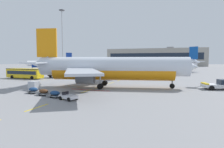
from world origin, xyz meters
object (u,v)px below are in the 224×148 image
object	(u,v)px
pushback_tug	(220,85)
airliner_mid_left	(51,64)
apron_shuttle_bus	(25,73)
apron_light_mast_near	(62,34)
airliner_foreground	(109,68)
ground_power_truck	(58,72)
baggage_train	(49,93)
airliner_far_center	(170,63)
uld_cargo_container	(34,85)

from	to	relation	value
pushback_tug	airliner_mid_left	xyz separation A→B (m)	(-78.71, 51.98, 2.22)
pushback_tug	apron_shuttle_bus	size ratio (longest dim) A/B	0.54
airliner_mid_left	apron_light_mast_near	world-z (taller)	apron_light_mast_near
airliner_foreground	apron_shuttle_bus	size ratio (longest dim) A/B	2.86
pushback_tug	ground_power_truck	size ratio (longest dim) A/B	0.89
baggage_train	pushback_tug	bearing A→B (deg)	32.65
airliner_foreground	pushback_tug	size ratio (longest dim) A/B	5.32
airliner_far_center	uld_cargo_container	bearing A→B (deg)	-105.92
airliner_foreground	baggage_train	xyz separation A→B (m)	(-5.40, -12.29, -3.42)
pushback_tug	airliner_far_center	xyz separation A→B (m)	(-12.67, 59.41, 2.77)
airliner_foreground	baggage_train	distance (m)	13.85
airliner_mid_left	apron_shuttle_bus	xyz separation A→B (m)	(27.66, -48.26, -1.37)
baggage_train	uld_cargo_container	distance (m)	8.15
pushback_tug	uld_cargo_container	size ratio (longest dim) A/B	4.02
airliner_far_center	apron_light_mast_near	size ratio (longest dim) A/B	1.04
uld_cargo_container	airliner_far_center	bearing A→B (deg)	74.08
apron_light_mast_near	apron_shuttle_bus	bearing A→B (deg)	-75.46
apron_shuttle_bus	ground_power_truck	bearing A→B (deg)	36.18
ground_power_truck	baggage_train	bearing A→B (deg)	-56.89
baggage_train	apron_light_mast_near	world-z (taller)	apron_light_mast_near
uld_cargo_container	apron_light_mast_near	size ratio (longest dim) A/B	0.06
apron_shuttle_bus	baggage_train	distance (m)	32.19
apron_light_mast_near	airliner_foreground	bearing A→B (deg)	-46.27
pushback_tug	apron_light_mast_near	xyz separation A→B (m)	(-59.30, 35.54, 16.41)
pushback_tug	uld_cargo_container	world-z (taller)	pushback_tug
baggage_train	ground_power_truck	bearing A→B (deg)	123.11
apron_shuttle_bus	uld_cargo_container	world-z (taller)	apron_shuttle_bus
airliner_far_center	baggage_train	size ratio (longest dim) A/B	2.57
ground_power_truck	uld_cargo_container	size ratio (longest dim) A/B	4.53
ground_power_truck	apron_light_mast_near	distance (m)	34.44
airliner_far_center	airliner_mid_left	bearing A→B (deg)	-173.58
airliner_far_center	apron_light_mast_near	bearing A→B (deg)	-152.89
pushback_tug	apron_shuttle_bus	distance (m)	51.19
ground_power_truck	baggage_train	distance (m)	31.27
apron_shuttle_bus	airliner_foreground	bearing A→B (deg)	-15.39
pushback_tug	apron_shuttle_bus	xyz separation A→B (m)	(-51.05, 3.71, 0.85)
pushback_tug	airliner_far_center	size ratio (longest dim) A/B	0.22
airliner_mid_left	apron_light_mast_near	xyz separation A→B (m)	(19.40, -16.44, 14.19)
airliner_far_center	ground_power_truck	size ratio (longest dim) A/B	4.02
uld_cargo_container	apron_light_mast_near	distance (m)	57.08
apron_light_mast_near	ground_power_truck	bearing A→B (deg)	-58.77
airliner_mid_left	baggage_train	world-z (taller)	airliner_mid_left
apron_shuttle_bus	baggage_train	bearing A→B (deg)	-39.78
airliner_foreground	apron_light_mast_near	bearing A→B (deg)	133.73
pushback_tug	baggage_train	size ratio (longest dim) A/B	0.57
airliner_foreground	airliner_mid_left	bearing A→B (deg)	135.61
airliner_mid_left	airliner_far_center	bearing A→B (deg)	6.42
ground_power_truck	uld_cargo_container	world-z (taller)	ground_power_truck
airliner_far_center	baggage_train	xyz separation A→B (m)	(-13.66, -76.28, -3.13)
pushback_tug	airliner_foreground	bearing A→B (deg)	-167.66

